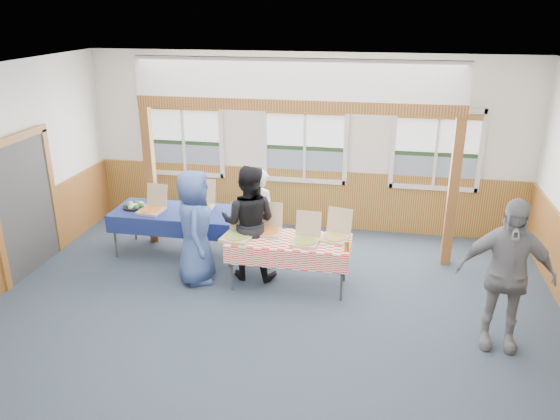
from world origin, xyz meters
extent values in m
plane|color=#293142|center=(0.00, 0.00, 0.00)|extent=(8.00, 8.00, 0.00)
plane|color=white|center=(0.00, 0.00, 3.20)|extent=(8.00, 8.00, 0.00)
plane|color=silver|center=(0.00, 3.50, 1.60)|extent=(8.00, 0.00, 8.00)
plane|color=silver|center=(0.00, -3.50, 1.60)|extent=(8.00, 0.00, 8.00)
cube|color=brown|center=(0.00, 3.48, 0.55)|extent=(7.98, 0.05, 1.10)
cube|color=#373737|center=(-3.96, 0.90, 1.05)|extent=(0.06, 1.30, 2.10)
cube|color=silver|center=(-2.30, 3.44, 0.91)|extent=(1.52, 0.05, 0.08)
cube|color=silver|center=(-2.30, 3.44, 2.29)|extent=(1.52, 0.05, 0.08)
cube|color=silver|center=(-3.04, 3.44, 1.60)|extent=(0.08, 0.05, 1.46)
cube|color=silver|center=(-1.56, 3.44, 1.60)|extent=(0.08, 0.05, 1.46)
cube|color=silver|center=(-2.30, 3.44, 1.60)|extent=(0.05, 0.05, 1.30)
cube|color=slate|center=(-2.30, 3.48, 1.21)|extent=(1.40, 0.02, 0.52)
cube|color=#1A3219|center=(-2.30, 3.48, 1.51)|extent=(1.40, 0.02, 0.08)
cube|color=white|center=(-2.30, 3.48, 1.90)|extent=(1.40, 0.02, 0.70)
cube|color=brown|center=(-2.30, 3.42, 2.19)|extent=(1.40, 0.07, 0.10)
cube|color=silver|center=(0.00, 3.44, 0.91)|extent=(1.52, 0.05, 0.08)
cube|color=silver|center=(0.00, 3.44, 2.29)|extent=(1.52, 0.05, 0.08)
cube|color=silver|center=(-0.74, 3.44, 1.60)|extent=(0.08, 0.05, 1.46)
cube|color=silver|center=(0.74, 3.44, 1.60)|extent=(0.08, 0.05, 1.46)
cube|color=silver|center=(0.00, 3.44, 1.60)|extent=(0.05, 0.05, 1.30)
cube|color=slate|center=(0.00, 3.48, 1.21)|extent=(1.40, 0.02, 0.52)
cube|color=#1A3219|center=(0.00, 3.48, 1.51)|extent=(1.40, 0.02, 0.08)
cube|color=white|center=(0.00, 3.48, 1.90)|extent=(1.40, 0.02, 0.70)
cube|color=brown|center=(0.00, 3.42, 2.19)|extent=(1.40, 0.07, 0.10)
cube|color=silver|center=(2.30, 3.44, 0.91)|extent=(1.52, 0.05, 0.08)
cube|color=silver|center=(2.30, 3.44, 2.29)|extent=(1.52, 0.05, 0.08)
cube|color=silver|center=(1.56, 3.44, 1.60)|extent=(0.08, 0.05, 1.46)
cube|color=silver|center=(3.04, 3.44, 1.60)|extent=(0.08, 0.05, 1.46)
cube|color=silver|center=(2.30, 3.44, 1.60)|extent=(0.05, 0.05, 1.30)
cube|color=slate|center=(2.30, 3.48, 1.21)|extent=(1.40, 0.02, 0.52)
cube|color=#1A3219|center=(2.30, 3.48, 1.51)|extent=(1.40, 0.02, 0.08)
cube|color=white|center=(2.30, 3.48, 1.90)|extent=(1.40, 0.02, 0.70)
cube|color=brown|center=(2.30, 3.42, 2.19)|extent=(1.40, 0.07, 0.10)
cube|color=#5D3114|center=(-2.50, 2.30, 1.20)|extent=(0.15, 0.15, 2.40)
cube|color=#5D3114|center=(2.50, 2.30, 1.20)|extent=(0.15, 0.15, 2.40)
cube|color=#5D3114|center=(0.00, 2.30, 2.49)|extent=(5.15, 0.18, 0.18)
cylinder|color=#373737|center=(-2.86, 1.52, 0.36)|extent=(0.04, 0.04, 0.73)
cylinder|color=#373737|center=(-2.86, 2.26, 0.36)|extent=(0.04, 0.04, 0.73)
cylinder|color=#373737|center=(-0.92, 1.52, 0.36)|extent=(0.04, 0.04, 0.73)
cylinder|color=#373737|center=(-0.92, 2.26, 0.36)|extent=(0.04, 0.04, 0.73)
cube|color=#373737|center=(-1.89, 1.89, 0.73)|extent=(2.17, 1.15, 0.03)
cube|color=navy|center=(-1.89, 1.89, 0.75)|extent=(2.24, 1.22, 0.01)
cube|color=navy|center=(-1.89, 1.43, 0.61)|extent=(2.11, 0.32, 0.28)
cube|color=navy|center=(-1.89, 2.35, 0.61)|extent=(2.11, 0.32, 0.28)
cylinder|color=#373737|center=(-0.67, 0.78, 0.36)|extent=(0.04, 0.04, 0.73)
cylinder|color=#373737|center=(-0.67, 1.38, 0.36)|extent=(0.04, 0.04, 0.73)
cylinder|color=#373737|center=(0.93, 0.78, 0.36)|extent=(0.04, 0.04, 0.73)
cylinder|color=#373737|center=(0.93, 1.38, 0.36)|extent=(0.04, 0.04, 0.73)
cube|color=#373737|center=(0.13, 1.08, 0.73)|extent=(1.85, 1.20, 0.03)
cube|color=red|center=(0.13, 1.08, 0.75)|extent=(1.93, 1.27, 0.01)
cube|color=red|center=(0.13, 0.69, 0.61)|extent=(1.70, 0.54, 0.28)
cube|color=red|center=(0.13, 1.47, 0.61)|extent=(1.70, 0.54, 0.28)
cube|color=tan|center=(-2.29, 1.74, 0.78)|extent=(0.42, 0.42, 0.04)
cylinder|color=orange|center=(-2.29, 1.74, 0.81)|extent=(0.36, 0.36, 0.01)
cube|color=tan|center=(-2.26, 1.97, 0.98)|extent=(0.38, 0.14, 0.37)
cube|color=tan|center=(-1.54, 2.01, 0.78)|extent=(0.41, 0.41, 0.05)
cylinder|color=#E1B768|center=(-1.54, 2.01, 0.81)|extent=(0.36, 0.36, 0.01)
cube|color=tan|center=(-1.55, 2.26, 1.00)|extent=(0.41, 0.10, 0.40)
cube|color=tan|center=(-0.62, 0.94, 0.78)|extent=(0.47, 0.47, 0.05)
cylinder|color=gold|center=(-0.62, 0.94, 0.81)|extent=(0.41, 0.41, 0.01)
cube|color=tan|center=(-0.58, 1.19, 1.01)|extent=(0.42, 0.16, 0.41)
cube|color=tan|center=(-0.22, 1.23, 0.78)|extent=(0.38, 0.38, 0.04)
cylinder|color=orange|center=(-0.22, 1.23, 0.81)|extent=(0.33, 0.33, 0.01)
cube|color=tan|center=(-0.22, 1.45, 0.98)|extent=(0.37, 0.10, 0.36)
cube|color=tan|center=(0.38, 0.96, 0.78)|extent=(0.39, 0.39, 0.04)
cylinder|color=gold|center=(0.38, 0.96, 0.81)|extent=(0.34, 0.34, 0.01)
cube|color=tan|center=(0.39, 1.18, 0.98)|extent=(0.38, 0.11, 0.37)
cube|color=tan|center=(0.78, 1.18, 0.78)|extent=(0.44, 0.44, 0.04)
cylinder|color=#E1B768|center=(0.78, 1.18, 0.81)|extent=(0.38, 0.38, 0.01)
cube|color=tan|center=(0.83, 1.40, 0.98)|extent=(0.38, 0.16, 0.36)
cylinder|color=black|center=(-2.64, 1.89, 0.77)|extent=(0.40, 0.40, 0.03)
cylinder|color=white|center=(-2.64, 1.89, 0.80)|extent=(0.09, 0.09, 0.04)
sphere|color=#336A28|center=(-2.53, 1.89, 0.80)|extent=(0.09, 0.09, 0.09)
sphere|color=beige|center=(-2.57, 1.98, 0.80)|extent=(0.09, 0.09, 0.09)
sphere|color=#336A28|center=(-2.66, 2.00, 0.80)|extent=(0.09, 0.09, 0.09)
sphere|color=beige|center=(-2.74, 1.94, 0.80)|extent=(0.09, 0.09, 0.09)
sphere|color=#336A28|center=(-2.74, 1.85, 0.80)|extent=(0.09, 0.09, 0.09)
sphere|color=beige|center=(-2.66, 1.79, 0.80)|extent=(0.09, 0.09, 0.09)
sphere|color=#336A28|center=(-2.57, 1.81, 0.80)|extent=(0.09, 0.09, 0.09)
cylinder|color=#885A16|center=(0.98, 0.83, 0.83)|extent=(0.07, 0.07, 0.15)
imported|color=white|center=(-0.43, 1.66, 0.82)|extent=(0.71, 0.60, 1.64)
imported|color=black|center=(-0.52, 1.28, 0.89)|extent=(0.87, 0.68, 1.78)
imported|color=#395290|center=(-1.27, 1.00, 0.87)|extent=(0.78, 0.98, 1.75)
imported|color=slate|center=(2.90, 0.08, 0.96)|extent=(1.16, 0.55, 1.92)
camera|label=1|loc=(1.35, -6.08, 3.97)|focal=35.00mm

